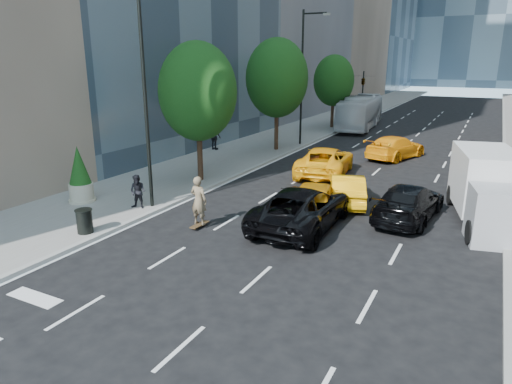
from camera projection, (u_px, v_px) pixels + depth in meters
The scene contains 21 objects.
ground at pixel (229, 273), 14.78m from camera, with size 160.00×160.00×0.00m, color black.
sidewalk_left at pixel (307, 129), 44.29m from camera, with size 6.00×120.00×0.15m, color slate.
lamp_near at pixel (147, 80), 19.35m from camera, with size 2.13×0.22×10.00m.
lamp_far at pixel (304, 70), 34.68m from camera, with size 2.13×0.22×10.00m.
tree_near at pixel (198, 92), 24.23m from camera, with size 4.20×4.20×7.46m.
tree_mid at pixel (277, 78), 32.65m from camera, with size 4.50×4.50×7.99m.
tree_far at pixel (334, 81), 43.91m from camera, with size 3.90×3.90×6.92m.
traffic_signal at pixel (363, 81), 50.48m from camera, with size 2.48×0.53×5.20m.
skateboarder at pixel (199, 204), 18.47m from camera, with size 0.74×0.49×2.03m, color brown.
black_sedan_lincoln at pixel (302, 207), 18.58m from camera, with size 2.78×6.03×1.68m, color black.
black_sedan_mercedes at pixel (409, 202), 19.52m from camera, with size 2.14×5.26×1.53m, color black.
taxi_a at pixel (315, 199), 19.87m from camera, with size 1.90×4.72×1.61m, color orange.
taxi_b at pixel (347, 189), 21.71m from camera, with size 1.50×4.31×1.42m, color #FFAB0D.
taxi_c at pixel (325, 161), 27.02m from camera, with size 2.75×5.96×1.66m, color #FFAE0D.
taxi_d at pixel (396, 147), 31.49m from camera, with size 2.18×5.37×1.56m, color #FF9F0D.
city_bus at pixel (360, 112), 45.01m from camera, with size 2.67×11.40×3.17m, color silver.
box_truck at pixel (488, 188), 18.88m from camera, with size 3.55×6.52×2.96m.
pedestrian_a at pixel (138, 192), 20.48m from camera, with size 0.75×0.58×1.54m, color black.
pedestrian_b at pixel (215, 137), 33.71m from camera, with size 1.09×0.46×1.87m, color black.
trash_can at pixel (85, 222), 17.66m from camera, with size 0.60×0.60×0.90m, color black.
planter_shrub at pixel (80, 176), 21.31m from camera, with size 1.11×1.11×2.66m.
Camera 1 is at (6.97, -11.53, 6.67)m, focal length 32.00 mm.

